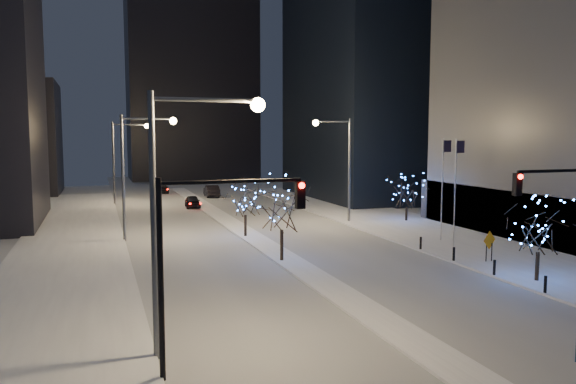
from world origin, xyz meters
name	(u,v)px	position (x,y,z in m)	size (l,w,h in m)	color
ground	(417,346)	(0.00, 0.00, 0.00)	(160.00, 160.00, 0.00)	silver
road	(226,220)	(0.00, 35.00, 0.01)	(20.00, 130.00, 0.02)	silver
median	(238,228)	(0.00, 30.00, 0.07)	(2.00, 80.00, 0.15)	white
east_sidewalk	(445,237)	(15.00, 20.00, 0.07)	(10.00, 90.00, 0.15)	white
west_sidewalk	(67,263)	(-14.00, 20.00, 0.07)	(8.00, 90.00, 0.15)	white
horizon_block	(191,70)	(6.00, 92.00, 21.00)	(24.00, 14.00, 42.00)	black
street_lamp_w_near	(182,186)	(-8.94, 2.00, 6.50)	(4.40, 0.56, 10.00)	#595E66
street_lamp_w_mid	(136,159)	(-8.94, 27.00, 6.50)	(4.40, 0.56, 10.00)	#595E66
street_lamp_w_far	(122,151)	(-8.94, 52.00, 6.50)	(4.40, 0.56, 10.00)	#595E66
street_lamp_east	(341,156)	(10.08, 30.00, 6.45)	(3.90, 0.56, 10.00)	#595E66
traffic_signal_west	(206,241)	(-8.44, 0.00, 4.76)	(5.26, 0.43, 7.00)	black
flagpoles	(449,183)	(13.37, 17.25, 4.80)	(1.35, 2.60, 8.00)	silver
bollards	(473,260)	(10.20, 10.00, 0.60)	(0.16, 12.16, 0.90)	black
car_near	(193,202)	(-1.50, 46.10, 0.69)	(1.64, 4.06, 1.38)	black
car_mid	(212,191)	(2.89, 57.03, 0.80)	(1.69, 4.84, 1.59)	black
car_far	(162,188)	(-3.03, 64.32, 0.66)	(1.86, 4.58, 1.33)	black
holiday_tree_median_near	(282,206)	(-0.50, 15.84, 3.77)	(5.40, 5.40, 5.54)	black
holiday_tree_median_far	(245,199)	(-0.50, 25.39, 3.19)	(4.43, 4.43, 4.62)	black
holiday_tree_plaza_near	(539,229)	(11.67, 6.19, 3.13)	(4.78, 4.78, 4.61)	black
holiday_tree_plaza_far	(407,192)	(16.44, 28.52, 2.94)	(4.19, 4.19, 4.57)	black
construction_sign	(489,243)	(12.29, 11.12, 1.37)	(1.18, 0.42, 2.02)	black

